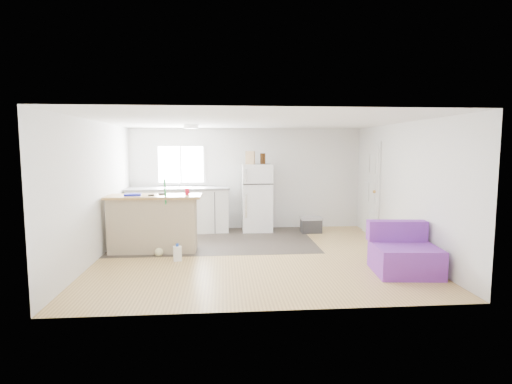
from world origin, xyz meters
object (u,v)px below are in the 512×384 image
Objects in this scene: cleaner_jug at (177,253)px; peninsula at (154,223)px; refrigerator at (257,198)px; mop at (161,243)px; purple_seat at (404,255)px; cardboard_box at (250,158)px; blue_tray at (133,195)px; red_cup at (187,192)px; cooler at (311,225)px; bottle_left at (262,159)px; bottle_right at (264,159)px; kitchen_cabinets at (178,210)px.

peninsula is at bearing 116.03° from cleaner_jug.
refrigerator is 1.12× the size of mop.
cardboard_box is at bearing 129.36° from purple_seat.
mop is 1.04m from blue_tray.
mop is at bearing -144.52° from red_cup.
cooler is 1.92× the size of bottle_left.
bottle_right is at bearing 44.37° from cleaner_jug.
red_cup is at bearing -133.10° from bottle_left.
mop is (-0.10, -2.02, -0.30)m from kitchen_cabinets.
bottle_right reaches higher than cooler.
cardboard_box is (1.66, -0.07, 1.19)m from kitchen_cabinets.
mop is 11.64× the size of red_cup.
cardboard_box reaches higher than blue_tray.
cardboard_box is (1.29, 1.63, 0.59)m from red_cup.
cleaner_jug is 1.22× the size of bottle_right.
blue_tray is 3.12m from bottle_left.
peninsula is 6.94× the size of bottle_right.
kitchen_cabinets reaches higher than red_cup.
red_cup is at bearing -82.82° from kitchen_cabinets.
bottle_left is at bearing 46.90° from red_cup.
mop is at bearing 167.28° from purple_seat.
kitchen_cabinets is 2.04m from cardboard_box.
cleaner_jug is (0.24, -2.40, -0.39)m from kitchen_cabinets.
cleaner_jug is (0.51, -0.70, -0.40)m from peninsula.
mop is at bearing -28.84° from blue_tray.
kitchen_cabinets is at bearing 179.15° from bottle_left.
cleaner_jug is 1.22× the size of bottle_left.
cardboard_box reaches higher than cleaner_jug.
peninsula is at bearing 117.01° from mop.
kitchen_cabinets is 1.73m from peninsula.
red_cup is (0.12, 0.71, 0.99)m from cleaner_jug.
refrigerator reaches higher than mop.
kitchen_cabinets is at bearing 102.07° from red_cup.
mop is 5.59× the size of bottle_right.
cooler is 4.01× the size of red_cup.
peninsula is at bearing -142.57° from bottle_left.
bottle_right is at bearing 34.01° from blue_tray.
cooler is at bearing 26.97° from mop.
cardboard_box reaches higher than cooler.
bottle_right is at bearing 124.54° from purple_seat.
refrigerator is (1.82, 0.02, 0.26)m from kitchen_cabinets.
purple_seat is at bearing -20.94° from peninsula.
cleaner_jug is at bearing -125.55° from bottle_right.
kitchen_cabinets is at bearing -179.16° from bottle_right.
cardboard_box reaches higher than purple_seat.
cleaner_jug is at bearing -89.16° from kitchen_cabinets.
peninsula is 1.11× the size of refrigerator.
red_cup is (-2.67, -1.38, 0.94)m from cooler.
peninsula is 0.47m from mop.
red_cup is 0.48× the size of bottle_right.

